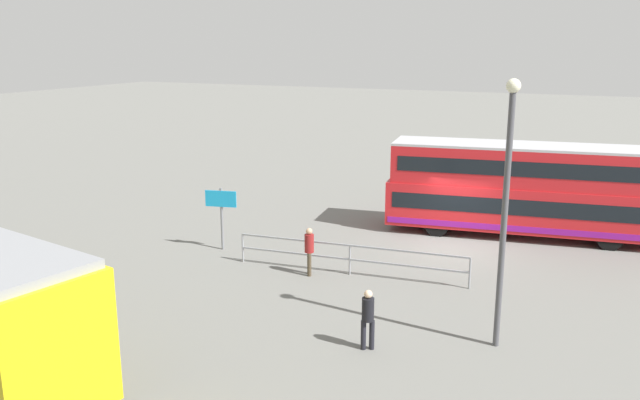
# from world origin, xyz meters

# --- Properties ---
(ground_plane) EXTENTS (160.00, 160.00, 0.00)m
(ground_plane) POSITION_xyz_m (0.00, 0.00, 0.00)
(ground_plane) COLOR slate
(double_decker_bus) EXTENTS (11.54, 4.10, 3.78)m
(double_decker_bus) POSITION_xyz_m (-2.33, -2.99, 1.94)
(double_decker_bus) COLOR red
(double_decker_bus) RESTS_ON ground
(pedestrian_near_railing) EXTENTS (0.43, 0.43, 1.68)m
(pedestrian_near_railing) POSITION_xyz_m (3.77, 4.96, 0.97)
(pedestrian_near_railing) COLOR #4C3F2D
(pedestrian_near_railing) RESTS_ON ground
(pedestrian_crossing) EXTENTS (0.43, 0.43, 1.64)m
(pedestrian_crossing) POSITION_xyz_m (-0.00, 9.38, 0.94)
(pedestrian_crossing) COLOR black
(pedestrian_crossing) RESTS_ON ground
(pedestrian_railing) EXTENTS (8.15, 0.82, 1.08)m
(pedestrian_railing) POSITION_xyz_m (2.52, 4.35, 0.74)
(pedestrian_railing) COLOR gray
(pedestrian_railing) RESTS_ON ground
(info_sign) EXTENTS (1.20, 0.32, 2.43)m
(info_sign) POSITION_xyz_m (8.03, 3.80, 1.71)
(info_sign) COLOR slate
(info_sign) RESTS_ON ground
(street_lamp) EXTENTS (0.36, 0.36, 6.98)m
(street_lamp) POSITION_xyz_m (-3.02, 7.77, 4.07)
(street_lamp) COLOR #4C4C51
(street_lamp) RESTS_ON ground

